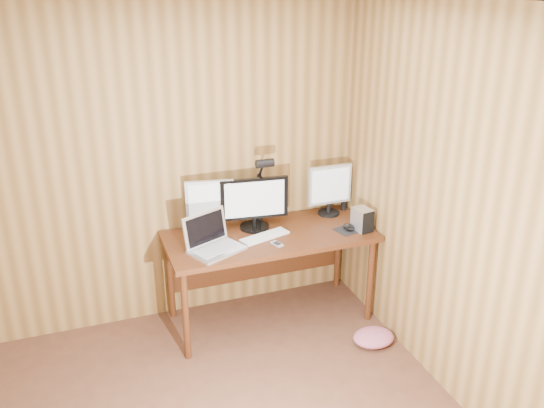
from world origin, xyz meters
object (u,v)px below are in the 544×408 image
keyboard (265,236)px  hard_drive (362,219)px  laptop (212,241)px  phone (277,244)px  monitor_center (254,203)px  monitor_left (210,205)px  speaker (344,203)px  desk_lamp (262,181)px  desk (267,244)px  monitor_right (330,189)px  mouse (349,227)px

keyboard → hard_drive: bearing=-26.7°
laptop → phone: laptop is taller
laptop → monitor_center: bearing=7.0°
laptop → keyboard: bearing=-16.7°
monitor_center → monitor_left: size_ratio=1.27×
speaker → desk_lamp: bearing=-175.3°
monitor_left → phone: 0.60m
keyboard → desk_lamp: (0.06, 0.23, 0.36)m
monitor_left → desk_lamp: 0.44m
monitor_center → desk_lamp: 0.18m
desk → monitor_right: size_ratio=3.79×
keyboard → desk_lamp: size_ratio=0.68×
desk → speaker: bearing=13.3°
laptop → speaker: laptop is taller
monitor_left → phone: size_ratio=3.75×
monitor_center → mouse: (0.68, -0.29, -0.19)m
monitor_left → hard_drive: size_ratio=2.34×
monitor_left → desk: bearing=-6.5°
keyboard → monitor_right: bearing=3.7°
monitor_center → laptop: monitor_center is taller
monitor_center → mouse: monitor_center is taller
desk → mouse: 0.66m
monitor_right → laptop: size_ratio=0.93×
keyboard → mouse: bearing=-25.4°
mouse → phone: size_ratio=1.04×
desk_lamp → mouse: bearing=-25.1°
keyboard → speaker: speaker is taller
phone → speaker: (0.77, 0.44, 0.05)m
monitor_left → mouse: (1.02, -0.34, -0.20)m
monitor_left → keyboard: size_ratio=1.02×
desk → monitor_center: monitor_center is taller
laptop → phone: 0.48m
monitor_left → phone: (0.40, -0.40, -0.22)m
hard_drive → keyboard: bearing=161.9°
mouse → phone: mouse is taller
monitor_center → monitor_left: bearing=177.3°
monitor_left → keyboard: (0.36, -0.24, -0.21)m
monitor_center → laptop: size_ratio=1.17×
hard_drive → phone: bearing=173.4°
keyboard → mouse: mouse is taller
mouse → monitor_center: bearing=129.8°
mouse → speaker: bearing=41.7°
mouse → laptop: bearing=150.6°
hard_drive → monitor_center: bearing=149.2°
monitor_left → monitor_right: size_ratio=0.99×
desk → monitor_left: size_ratio=3.83×
keyboard → speaker: bearing=2.8°
phone → monitor_center: bearing=83.0°
monitor_right → desk: bearing=-167.8°
monitor_left → laptop: size_ratio=0.92×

